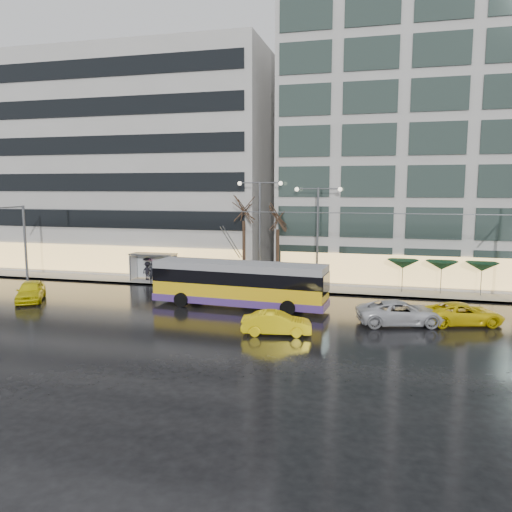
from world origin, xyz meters
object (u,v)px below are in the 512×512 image
(taxi_a, at_px, (31,291))
(street_lamp_near, at_px, (260,219))
(trolleybus, at_px, (239,285))
(bus_shelter, at_px, (150,261))

(taxi_a, bearing_deg, street_lamp_near, 1.27)
(trolleybus, distance_m, bus_shelter, 13.10)
(bus_shelter, bearing_deg, trolleybus, -35.07)
(trolleybus, height_order, street_lamp_near, street_lamp_near)
(bus_shelter, relative_size, taxi_a, 0.92)
(trolleybus, bearing_deg, bus_shelter, 144.93)
(bus_shelter, height_order, taxi_a, bus_shelter)
(bus_shelter, bearing_deg, taxi_a, -118.87)
(trolleybus, bearing_deg, street_lamp_near, 92.51)
(trolleybus, relative_size, bus_shelter, 3.08)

